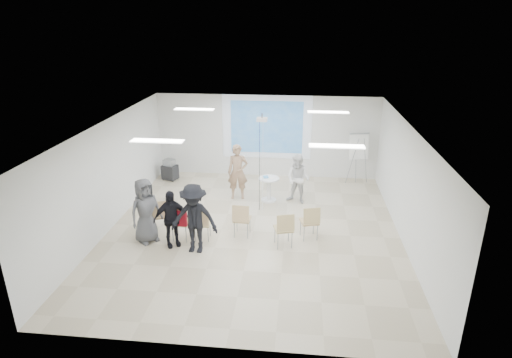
# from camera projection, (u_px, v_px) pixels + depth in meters

# --- Properties ---
(floor) EXTENTS (8.00, 9.00, 0.10)m
(floor) POSITION_uv_depth(u_px,v_px,m) (253.00, 233.00, 11.91)
(floor) COLOR beige
(floor) RESTS_ON ground
(ceiling) EXTENTS (8.00, 9.00, 0.10)m
(ceiling) POSITION_uv_depth(u_px,v_px,m) (253.00, 124.00, 10.80)
(ceiling) COLOR white
(ceiling) RESTS_ON wall_back
(wall_back) EXTENTS (8.00, 0.10, 3.00)m
(wall_back) POSITION_uv_depth(u_px,v_px,m) (267.00, 136.00, 15.58)
(wall_back) COLOR silver
(wall_back) RESTS_ON floor
(wall_left) EXTENTS (0.10, 9.00, 3.00)m
(wall_left) POSITION_uv_depth(u_px,v_px,m) (107.00, 175.00, 11.75)
(wall_left) COLOR silver
(wall_left) RESTS_ON floor
(wall_right) EXTENTS (0.10, 9.00, 3.00)m
(wall_right) POSITION_uv_depth(u_px,v_px,m) (409.00, 187.00, 10.96)
(wall_right) COLOR silver
(wall_right) RESTS_ON floor
(projection_halo) EXTENTS (3.20, 0.01, 2.30)m
(projection_halo) POSITION_uv_depth(u_px,v_px,m) (267.00, 127.00, 15.40)
(projection_halo) COLOR silver
(projection_halo) RESTS_ON wall_back
(projection_image) EXTENTS (2.60, 0.01, 1.90)m
(projection_image) POSITION_uv_depth(u_px,v_px,m) (267.00, 127.00, 15.39)
(projection_image) COLOR teal
(projection_image) RESTS_ON wall_back
(pedestal_table) EXTENTS (0.80, 0.80, 0.82)m
(pedestal_table) POSITION_uv_depth(u_px,v_px,m) (269.00, 188.00, 13.68)
(pedestal_table) COLOR white
(pedestal_table) RESTS_ON floor
(player_left) EXTENTS (0.80, 0.59, 2.04)m
(player_left) POSITION_uv_depth(u_px,v_px,m) (238.00, 168.00, 13.71)
(player_left) COLOR #A48065
(player_left) RESTS_ON floor
(player_right) EXTENTS (1.05, 0.96, 1.77)m
(player_right) POSITION_uv_depth(u_px,v_px,m) (298.00, 176.00, 13.42)
(player_right) COLOR white
(player_right) RESTS_ON floor
(controller_left) EXTENTS (0.06, 0.14, 0.04)m
(controller_left) POSITION_uv_depth(u_px,v_px,m) (244.00, 157.00, 13.81)
(controller_left) COLOR white
(controller_left) RESTS_ON player_left
(controller_right) EXTENTS (0.08, 0.11, 0.04)m
(controller_right) POSITION_uv_depth(u_px,v_px,m) (293.00, 164.00, 13.56)
(controller_right) COLOR silver
(controller_right) RESTS_ON player_right
(chair_far_left) EXTENTS (0.61, 0.63, 0.99)m
(chair_far_left) POSITION_uv_depth(u_px,v_px,m) (160.00, 213.00, 11.60)
(chair_far_left) COLOR tan
(chair_far_left) RESTS_ON floor
(chair_left_mid) EXTENTS (0.49, 0.52, 0.97)m
(chair_left_mid) POSITION_uv_depth(u_px,v_px,m) (180.00, 221.00, 11.21)
(chair_left_mid) COLOR tan
(chair_left_mid) RESTS_ON floor
(chair_left_inner) EXTENTS (0.45, 0.48, 0.91)m
(chair_left_inner) POSITION_uv_depth(u_px,v_px,m) (202.00, 222.00, 11.23)
(chair_left_inner) COLOR tan
(chair_left_inner) RESTS_ON floor
(chair_center) EXTENTS (0.47, 0.51, 0.96)m
(chair_center) POSITION_uv_depth(u_px,v_px,m) (242.00, 217.00, 11.41)
(chair_center) COLOR tan
(chair_center) RESTS_ON floor
(chair_right_inner) EXTENTS (0.57, 0.59, 0.97)m
(chair_right_inner) POSITION_uv_depth(u_px,v_px,m) (284.00, 227.00, 10.88)
(chair_right_inner) COLOR tan
(chair_right_inner) RESTS_ON floor
(chair_right_far) EXTENTS (0.56, 0.59, 0.97)m
(chair_right_far) POSITION_uv_depth(u_px,v_px,m) (310.00, 220.00, 11.26)
(chair_right_far) COLOR tan
(chair_right_far) RESTS_ON floor
(red_jacket) EXTENTS (0.45, 0.13, 0.42)m
(red_jacket) POSITION_uv_depth(u_px,v_px,m) (178.00, 218.00, 11.03)
(red_jacket) COLOR #AE1524
(red_jacket) RESTS_ON chair_left_mid
(laptop) EXTENTS (0.35, 0.26, 0.03)m
(laptop) POSITION_uv_depth(u_px,v_px,m) (203.00, 222.00, 11.34)
(laptop) COLOR black
(laptop) RESTS_ON chair_left_inner
(audience_left) EXTENTS (1.19, 1.05, 1.75)m
(audience_left) POSITION_uv_depth(u_px,v_px,m) (171.00, 215.00, 10.86)
(audience_left) COLOR black
(audience_left) RESTS_ON floor
(audience_mid) EXTENTS (1.37, 0.79, 2.06)m
(audience_mid) POSITION_uv_depth(u_px,v_px,m) (194.00, 214.00, 10.53)
(audience_mid) COLOR black
(audience_mid) RESTS_ON floor
(audience_outer) EXTENTS (1.11, 1.14, 1.96)m
(audience_outer) POSITION_uv_depth(u_px,v_px,m) (145.00, 207.00, 11.04)
(audience_outer) COLOR #55555A
(audience_outer) RESTS_ON floor
(flipchart_easel) EXTENTS (0.79, 0.61, 1.84)m
(flipchart_easel) POSITION_uv_depth(u_px,v_px,m) (359.00, 146.00, 14.85)
(flipchart_easel) COLOR gray
(flipchart_easel) RESTS_ON floor
(av_cart) EXTENTS (0.61, 0.55, 0.77)m
(av_cart) POSITION_uv_depth(u_px,v_px,m) (170.00, 170.00, 15.53)
(av_cart) COLOR black
(av_cart) RESTS_ON floor
(ceiling_projector) EXTENTS (0.30, 0.25, 3.00)m
(ceiling_projector) POSITION_uv_depth(u_px,v_px,m) (262.00, 124.00, 12.31)
(ceiling_projector) COLOR white
(ceiling_projector) RESTS_ON ceiling
(fluor_panel_nw) EXTENTS (1.20, 0.30, 0.02)m
(fluor_panel_nw) POSITION_uv_depth(u_px,v_px,m) (194.00, 109.00, 12.89)
(fluor_panel_nw) COLOR white
(fluor_panel_nw) RESTS_ON ceiling
(fluor_panel_ne) EXTENTS (1.20, 0.30, 0.02)m
(fluor_panel_ne) POSITION_uv_depth(u_px,v_px,m) (328.00, 112.00, 12.50)
(fluor_panel_ne) COLOR white
(fluor_panel_ne) RESTS_ON ceiling
(fluor_panel_sw) EXTENTS (1.20, 0.30, 0.02)m
(fluor_panel_sw) POSITION_uv_depth(u_px,v_px,m) (157.00, 141.00, 9.64)
(fluor_panel_sw) COLOR white
(fluor_panel_sw) RESTS_ON ceiling
(fluor_panel_se) EXTENTS (1.20, 0.30, 0.02)m
(fluor_panel_se) POSITION_uv_depth(u_px,v_px,m) (337.00, 146.00, 9.25)
(fluor_panel_se) COLOR white
(fluor_panel_se) RESTS_ON ceiling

